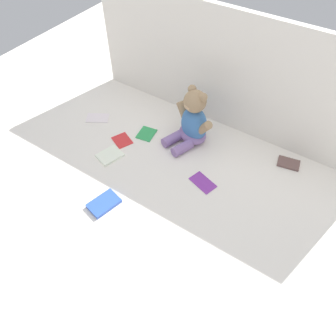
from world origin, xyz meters
TOP-DOWN VIEW (x-y plane):
  - ground_plane at (0.00, 0.00)m, footprint 3.20×3.20m
  - backdrop_drape at (0.00, 0.42)m, footprint 1.53×0.03m
  - teddy_bear at (-0.08, 0.21)m, footprint 0.25×0.25m
  - book_case_0 at (-0.36, -0.12)m, footprint 0.12×0.14m
  - book_case_1 at (0.41, 0.31)m, footprint 0.11×0.09m
  - book_case_2 at (-0.60, 0.07)m, footprint 0.14×0.13m
  - book_case_3 at (-0.19, -0.36)m, footprint 0.12×0.15m
  - book_case_4 at (0.12, -0.02)m, footprint 0.14×0.10m
  - book_case_5 at (-0.30, 0.11)m, footprint 0.10×0.11m
  - book_case_6 at (-0.37, -0.00)m, footprint 0.12×0.12m

SIDE VIEW (x-z plane):
  - ground_plane at x=0.00m, z-range 0.00..0.00m
  - book_case_6 at x=-0.37m, z-range 0.00..0.01m
  - book_case_4 at x=0.12m, z-range 0.00..0.01m
  - book_case_2 at x=-0.60m, z-range 0.00..0.01m
  - book_case_5 at x=-0.30m, z-range 0.00..0.01m
  - book_case_0 at x=-0.36m, z-range 0.00..0.01m
  - book_case_1 at x=0.41m, z-range 0.00..0.01m
  - book_case_3 at x=-0.19m, z-range 0.00..0.02m
  - teddy_bear at x=-0.08m, z-range -0.04..0.27m
  - backdrop_drape at x=0.00m, z-range 0.00..0.61m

